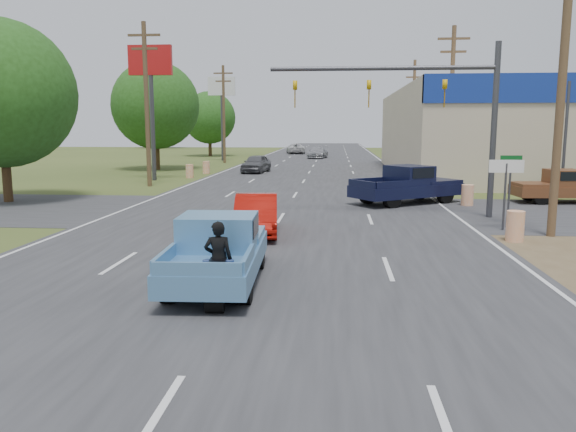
# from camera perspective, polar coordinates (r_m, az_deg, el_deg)

# --- Properties ---
(ground) EXTENTS (200.00, 200.00, 0.00)m
(ground) POSITION_cam_1_polar(r_m,az_deg,el_deg) (7.65, -13.41, -19.65)
(ground) COLOR #37471C
(ground) RESTS_ON ground
(main_road) EXTENTS (15.00, 180.00, 0.02)m
(main_road) POSITION_cam_1_polar(r_m,az_deg,el_deg) (46.55, 2.18, 4.46)
(main_road) COLOR #2D2D30
(main_road) RESTS_ON ground
(cross_road) EXTENTS (120.00, 10.00, 0.02)m
(cross_road) POSITION_cam_1_polar(r_m,az_deg,el_deg) (24.73, -0.29, 0.50)
(cross_road) COLOR #2D2D30
(cross_road) RESTS_ON ground
(utility_pole_1) EXTENTS (2.00, 0.28, 10.00)m
(utility_pole_1) POSITION_cam_1_polar(r_m,az_deg,el_deg) (20.75, 26.11, 12.70)
(utility_pole_1) COLOR #4C3823
(utility_pole_1) RESTS_ON ground
(utility_pole_2) EXTENTS (2.00, 0.28, 10.00)m
(utility_pole_2) POSITION_cam_1_polar(r_m,az_deg,el_deg) (38.10, 16.24, 11.12)
(utility_pole_2) COLOR #4C3823
(utility_pole_2) RESTS_ON ground
(utility_pole_3) EXTENTS (2.00, 0.28, 10.00)m
(utility_pole_3) POSITION_cam_1_polar(r_m,az_deg,el_deg) (55.86, 12.62, 10.45)
(utility_pole_3) COLOR #4C3823
(utility_pole_3) RESTS_ON ground
(utility_pole_5) EXTENTS (2.00, 0.28, 10.00)m
(utility_pole_5) POSITION_cam_1_polar(r_m,az_deg,el_deg) (36.35, -14.18, 11.32)
(utility_pole_5) COLOR #4C3823
(utility_pole_5) RESTS_ON ground
(utility_pole_6) EXTENTS (2.00, 0.28, 10.00)m
(utility_pole_6) POSITION_cam_1_polar(r_m,az_deg,el_deg) (59.55, -6.54, 10.49)
(utility_pole_6) COLOR #4C3823
(utility_pole_6) RESTS_ON ground
(tree_0) EXTENTS (7.14, 7.14, 8.84)m
(tree_0) POSITION_cam_1_polar(r_m,az_deg,el_deg) (31.00, -27.19, 10.98)
(tree_0) COLOR #422D19
(tree_0) RESTS_ON ground
(tree_1) EXTENTS (7.56, 7.56, 9.36)m
(tree_1) POSITION_cam_1_polar(r_m,az_deg,el_deg) (50.89, -13.32, 10.88)
(tree_1) COLOR #422D19
(tree_1) RESTS_ON ground
(tree_2) EXTENTS (6.72, 6.72, 8.32)m
(tree_2) POSITION_cam_1_polar(r_m,az_deg,el_deg) (74.21, -7.98, 9.86)
(tree_2) COLOR #422D19
(tree_2) RESTS_ON ground
(tree_5) EXTENTS (7.98, 7.98, 9.88)m
(tree_5) POSITION_cam_1_polar(r_m,az_deg,el_deg) (105.12, 20.55, 9.60)
(tree_5) COLOR #422D19
(tree_5) RESTS_ON ground
(tree_6) EXTENTS (8.82, 8.82, 10.92)m
(tree_6) POSITION_cam_1_polar(r_m,az_deg,el_deg) (106.40, -12.92, 10.25)
(tree_6) COLOR #422D19
(tree_6) RESTS_ON ground
(barrel_0) EXTENTS (0.56, 0.56, 1.00)m
(barrel_0) POSITION_cam_1_polar(r_m,az_deg,el_deg) (19.50, 22.08, -0.97)
(barrel_0) COLOR orange
(barrel_0) RESTS_ON ground
(barrel_1) EXTENTS (0.56, 0.56, 1.00)m
(barrel_1) POSITION_cam_1_polar(r_m,az_deg,el_deg) (27.74, 17.76, 2.02)
(barrel_1) COLOR orange
(barrel_1) RESTS_ON ground
(barrel_2) EXTENTS (0.56, 0.56, 1.00)m
(barrel_2) POSITION_cam_1_polar(r_m,az_deg,el_deg) (41.88, -9.96, 4.51)
(barrel_2) COLOR orange
(barrel_2) RESTS_ON ground
(barrel_3) EXTENTS (0.56, 0.56, 1.00)m
(barrel_3) POSITION_cam_1_polar(r_m,az_deg,el_deg) (45.68, -8.31, 4.90)
(barrel_3) COLOR orange
(barrel_3) RESTS_ON ground
(pole_sign_left_near) EXTENTS (3.00, 0.35, 9.20)m
(pole_sign_left_near) POSITION_cam_1_polar(r_m,az_deg,el_deg) (40.57, -13.77, 13.68)
(pole_sign_left_near) COLOR #3F3F44
(pole_sign_left_near) RESTS_ON ground
(pole_sign_left_far) EXTENTS (3.00, 0.35, 9.20)m
(pole_sign_left_far) POSITION_cam_1_polar(r_m,az_deg,el_deg) (63.74, -6.75, 12.05)
(pole_sign_left_far) COLOR #3F3F44
(pole_sign_left_far) RESTS_ON ground
(lane_sign) EXTENTS (1.20, 0.08, 2.52)m
(lane_sign) POSITION_cam_1_polar(r_m,az_deg,el_deg) (21.29, 21.25, 3.66)
(lane_sign) COLOR #3F3F44
(lane_sign) RESTS_ON ground
(street_name_sign) EXTENTS (0.80, 0.08, 2.61)m
(street_name_sign) POSITION_cam_1_polar(r_m,az_deg,el_deg) (22.92, 21.61, 3.24)
(street_name_sign) COLOR #3F3F44
(street_name_sign) RESTS_ON ground
(signal_mast) EXTENTS (9.12, 0.40, 7.00)m
(signal_mast) POSITION_cam_1_polar(r_m,az_deg,el_deg) (23.66, 13.95, 11.51)
(signal_mast) COLOR #3F3F44
(signal_mast) RESTS_ON ground
(red_convertible) EXTENTS (1.88, 4.24, 1.35)m
(red_convertible) POSITION_cam_1_polar(r_m,az_deg,el_deg) (19.33, -3.24, 0.12)
(red_convertible) COLOR #A20F07
(red_convertible) RESTS_ON ground
(motorcycle) EXTENTS (0.74, 2.40, 1.22)m
(motorcycle) POSITION_cam_1_polar(r_m,az_deg,el_deg) (11.87, -7.10, -6.24)
(motorcycle) COLOR black
(motorcycle) RESTS_ON ground
(rider) EXTENTS (0.63, 0.45, 1.63)m
(rider) POSITION_cam_1_polar(r_m,az_deg,el_deg) (11.87, -7.08, -4.87)
(rider) COLOR black
(rider) RESTS_ON ground
(blue_pickup) EXTENTS (2.11, 5.01, 1.64)m
(blue_pickup) POSITION_cam_1_polar(r_m,az_deg,el_deg) (13.31, -7.04, -3.31)
(blue_pickup) COLOR black
(blue_pickup) RESTS_ON ground
(navy_pickup) EXTENTS (5.79, 4.92, 1.84)m
(navy_pickup) POSITION_cam_1_polar(r_m,az_deg,el_deg) (27.83, 12.20, 3.16)
(navy_pickup) COLOR black
(navy_pickup) RESTS_ON ground
(brown_pickup) EXTENTS (5.03, 2.22, 1.63)m
(brown_pickup) POSITION_cam_1_polar(r_m,az_deg,el_deg) (30.57, 26.16, 2.74)
(brown_pickup) COLOR black
(brown_pickup) RESTS_ON ground
(distant_car_grey) EXTENTS (2.29, 4.52, 1.47)m
(distant_car_grey) POSITION_cam_1_polar(r_m,az_deg,el_deg) (46.22, -3.26, 5.32)
(distant_car_grey) COLOR #4F4F53
(distant_car_grey) RESTS_ON ground
(distant_car_silver) EXTENTS (2.68, 5.11, 1.41)m
(distant_car_silver) POSITION_cam_1_polar(r_m,az_deg,el_deg) (68.51, 3.04, 6.47)
(distant_car_silver) COLOR #A0A0A4
(distant_car_silver) RESTS_ON ground
(distant_car_white) EXTENTS (3.12, 5.46, 1.43)m
(distant_car_white) POSITION_cam_1_polar(r_m,az_deg,el_deg) (80.58, 0.77, 6.85)
(distant_car_white) COLOR #BDBDBD
(distant_car_white) RESTS_ON ground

